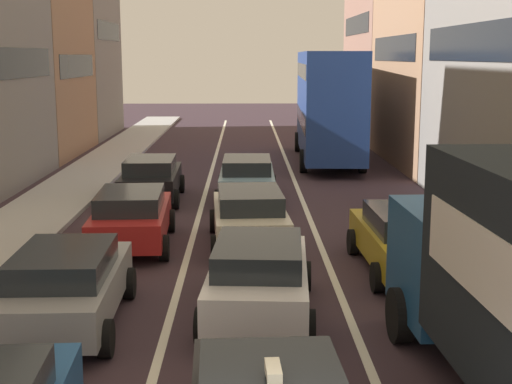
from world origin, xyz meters
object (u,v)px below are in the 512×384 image
Objects in this scene: coupe_centre_lane_fourth at (247,177)px; bus_mid_queue_primary at (328,101)px; sedan_left_lane_fourth at (151,178)px; sedan_right_lane_behind_truck at (405,238)px; wagon_left_lane_second at (66,285)px; sedan_centre_lane_second at (259,275)px; hatchback_centre_lane_third at (250,215)px; sedan_left_lane_third at (131,216)px.

bus_mid_queue_primary reaches higher than coupe_centre_lane_fourth.
sedan_left_lane_fourth and sedan_right_lane_behind_truck have the same top height.
wagon_left_lane_second is 1.01× the size of coupe_centre_lane_fourth.
bus_mid_queue_primary is at bearing -6.47° from sedan_centre_lane_second.
coupe_centre_lane_fourth and sedan_left_lane_fourth have the same top height.
bus_mid_queue_primary is (3.78, 9.02, 2.03)m from coupe_centre_lane_fourth.
wagon_left_lane_second is 1.00× the size of sedan_left_lane_fourth.
hatchback_centre_lane_third is at bearing 53.92° from sedan_right_lane_behind_truck.
sedan_centre_lane_second is at bearing -178.63° from coupe_centre_lane_fourth.
bus_mid_queue_primary is (7.10, 20.68, 2.03)m from wagon_left_lane_second.
bus_mid_queue_primary is (0.21, 17.39, 2.03)m from sedan_right_lane_behind_truck.
sedan_left_lane_third is at bearing 157.95° from bus_mid_queue_primary.
sedan_left_lane_fourth is 1.00× the size of sedan_right_lane_behind_truck.
coupe_centre_lane_fourth is at bearing -29.25° from sedan_left_lane_third.
sedan_left_lane_fourth is at bearing 20.84° from sedan_centre_lane_second.
sedan_right_lane_behind_truck is at bearing -178.42° from bus_mid_queue_primary.
wagon_left_lane_second is 7.64m from sedan_right_lane_behind_truck.
coupe_centre_lane_fourth is 3.27m from sedan_left_lane_fourth.
sedan_left_lane_third and coupe_centre_lane_fourth have the same top height.
sedan_centre_lane_second is 0.42× the size of bus_mid_queue_primary.
bus_mid_queue_primary is (3.60, 20.17, 2.03)m from sedan_centre_lane_second.
sedan_right_lane_behind_truck is 17.51m from bus_mid_queue_primary.
sedan_left_lane_third is 16.62m from bus_mid_queue_primary.
bus_mid_queue_primary reaches higher than hatchback_centre_lane_third.
sedan_centre_lane_second is at bearing -150.77° from sedan_left_lane_third.
bus_mid_queue_primary is at bearing -17.17° from hatchback_centre_lane_third.
sedan_left_lane_fourth is (-3.45, 11.16, 0.00)m from sedan_centre_lane_second.
wagon_left_lane_second and sedan_left_lane_fourth have the same top height.
sedan_left_lane_third is 1.01× the size of sedan_left_lane_fourth.
bus_mid_queue_primary is at bearing -39.38° from sedan_left_lane_fourth.
sedan_left_lane_fourth is at bearing 37.64° from sedan_right_lane_behind_truck.
sedan_centre_lane_second is 1.01× the size of sedan_left_lane_third.
bus_mid_queue_primary reaches higher than sedan_right_lane_behind_truck.
coupe_centre_lane_fourth is 0.99× the size of sedan_left_lane_fourth.
sedan_right_lane_behind_truck is at bearing -127.64° from hatchback_centre_lane_third.
hatchback_centre_lane_third and sedan_right_lane_behind_truck have the same top height.
wagon_left_lane_second is 11.67m from sedan_left_lane_fourth.
wagon_left_lane_second and coupe_centre_lane_fourth have the same top height.
bus_mid_queue_primary is (6.79, 15.03, 2.03)m from sedan_left_lane_third.
wagon_left_lane_second is 5.65m from sedan_left_lane_third.
sedan_left_lane_third is at bearing 68.71° from sedan_right_lane_behind_truck.
wagon_left_lane_second is at bearing 163.30° from bus_mid_queue_primary.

